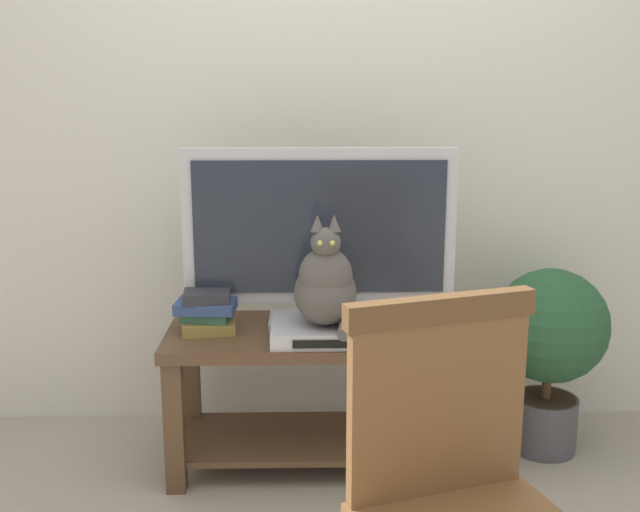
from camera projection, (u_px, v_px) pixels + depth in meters
back_wall at (336, 98)px, 3.20m from camera, size 7.00×0.12×2.80m
tv_stand at (320, 374)px, 2.95m from camera, size 1.16×0.51×0.55m
tv at (319, 233)px, 2.89m from camera, size 1.03×0.20×0.68m
media_box at (325, 331)px, 2.80m from camera, size 0.39×0.29×0.06m
cat at (326, 285)px, 2.74m from camera, size 0.23×0.34×0.41m
wooden_chair at (461, 488)px, 1.72m from camera, size 0.59×0.59×0.99m
book_stack at (207, 311)px, 2.88m from camera, size 0.23×0.19×0.16m
potted_plant at (550, 340)px, 3.03m from camera, size 0.45×0.45×0.75m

